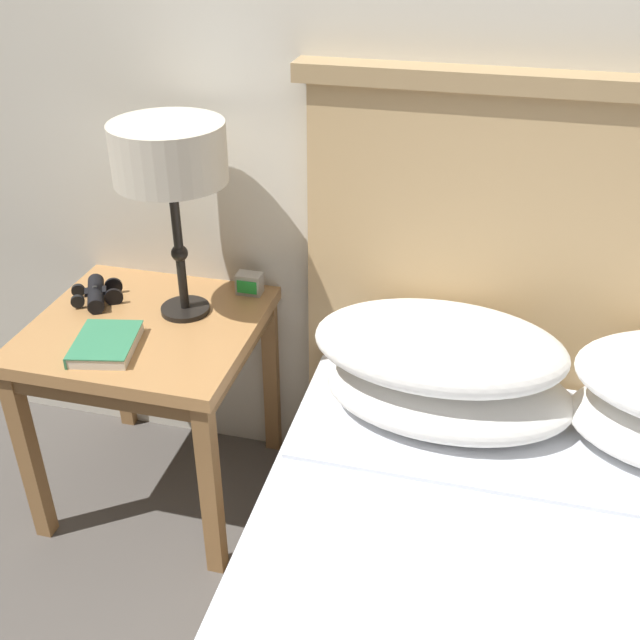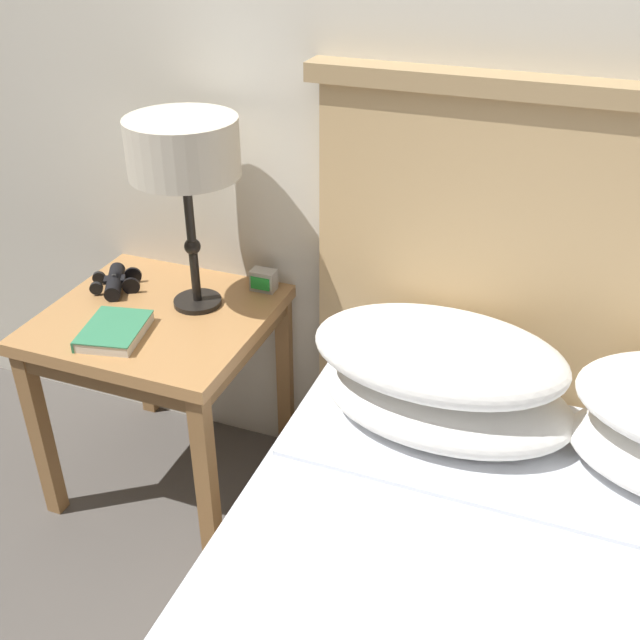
% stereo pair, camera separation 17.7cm
% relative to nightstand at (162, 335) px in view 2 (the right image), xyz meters
% --- Properties ---
extents(wall_back, '(8.00, 0.06, 2.60)m').
position_rel_nightstand_xyz_m(wall_back, '(0.57, 0.29, 0.80)').
color(wall_back, beige).
rests_on(wall_back, ground_plane).
extents(nightstand, '(0.58, 0.58, 0.58)m').
position_rel_nightstand_xyz_m(nightstand, '(0.00, 0.00, 0.00)').
color(nightstand, '#AD7A47').
rests_on(nightstand, ground_plane).
extents(table_lamp, '(0.28, 0.28, 0.51)m').
position_rel_nightstand_xyz_m(table_lamp, '(0.08, 0.07, 0.50)').
color(table_lamp, black).
rests_on(table_lamp, nightstand).
extents(book_on_nightstand, '(0.18, 0.21, 0.03)m').
position_rel_nightstand_xyz_m(book_on_nightstand, '(-0.04, -0.15, 0.09)').
color(book_on_nightstand, silver).
rests_on(book_on_nightstand, nightstand).
extents(binoculars_pair, '(0.16, 0.16, 0.05)m').
position_rel_nightstand_xyz_m(binoculars_pair, '(-0.18, 0.06, 0.10)').
color(binoculars_pair, black).
rests_on(binoculars_pair, nightstand).
extents(alarm_clock, '(0.07, 0.05, 0.06)m').
position_rel_nightstand_xyz_m(alarm_clock, '(0.22, 0.21, 0.11)').
color(alarm_clock, '#B7B2A8').
rests_on(alarm_clock, nightstand).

